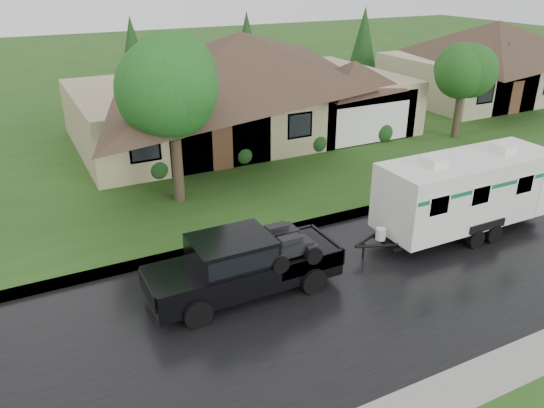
{
  "coord_description": "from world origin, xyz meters",
  "views": [
    {
      "loc": [
        -9.88,
        -13.04,
        9.0
      ],
      "look_at": [
        -2.22,
        2.0,
        1.36
      ],
      "focal_mm": 35.0,
      "sensor_mm": 36.0,
      "label": 1
    }
  ],
  "objects": [
    {
      "name": "tree_left_green",
      "position": [
        -4.21,
        6.45,
        4.74
      ],
      "size": [
        4.0,
        4.0,
        6.61
      ],
      "color": "#382B1E",
      "rests_on": "lawn"
    },
    {
      "name": "house_neighbor",
      "position": [
        22.27,
        14.34,
        3.32
      ],
      "size": [
        15.12,
        9.72,
        6.45
      ],
      "color": "tan",
      "rests_on": "lawn"
    },
    {
      "name": "lawn",
      "position": [
        0.0,
        15.0,
        0.07
      ],
      "size": [
        140.0,
        26.0,
        0.15
      ],
      "primitive_type": "cube",
      "color": "#264D18",
      "rests_on": "ground"
    },
    {
      "name": "ground",
      "position": [
        0.0,
        0.0,
        0.0
      ],
      "size": [
        140.0,
        140.0,
        0.0
      ],
      "primitive_type": "plane",
      "color": "#264D18",
      "rests_on": "ground"
    },
    {
      "name": "road",
      "position": [
        0.0,
        -2.0,
        0.01
      ],
      "size": [
        140.0,
        8.0,
        0.01
      ],
      "primitive_type": "cube",
      "color": "black",
      "rests_on": "ground"
    },
    {
      "name": "shrub_row",
      "position": [
        2.0,
        9.3,
        0.65
      ],
      "size": [
        13.6,
        1.0,
        1.0
      ],
      "color": "#143814",
      "rests_on": "lawn"
    },
    {
      "name": "travel_trailer",
      "position": [
        4.2,
        -0.66,
        1.68
      ],
      "size": [
        7.07,
        2.49,
        3.17
      ],
      "color": "white",
      "rests_on": "ground"
    },
    {
      "name": "pickup_truck",
      "position": [
        -4.6,
        -0.66,
        1.02
      ],
      "size": [
        5.74,
        2.18,
        1.91
      ],
      "color": "black",
      "rests_on": "ground"
    },
    {
      "name": "house_main",
      "position": [
        2.29,
        13.84,
        3.59
      ],
      "size": [
        19.44,
        10.8,
        6.9
      ],
      "color": "tan",
      "rests_on": "lawn"
    },
    {
      "name": "curb",
      "position": [
        0.0,
        2.25,
        0.07
      ],
      "size": [
        140.0,
        0.5,
        0.15
      ],
      "primitive_type": "cube",
      "color": "gray",
      "rests_on": "ground"
    },
    {
      "name": "tree_right_green",
      "position": [
        12.31,
        7.9,
        3.89
      ],
      "size": [
        3.26,
        3.26,
        5.4
      ],
      "color": "#382B1E",
      "rests_on": "lawn"
    }
  ]
}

